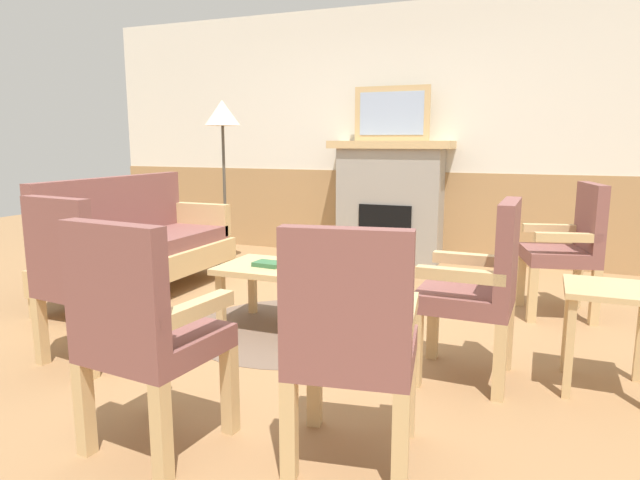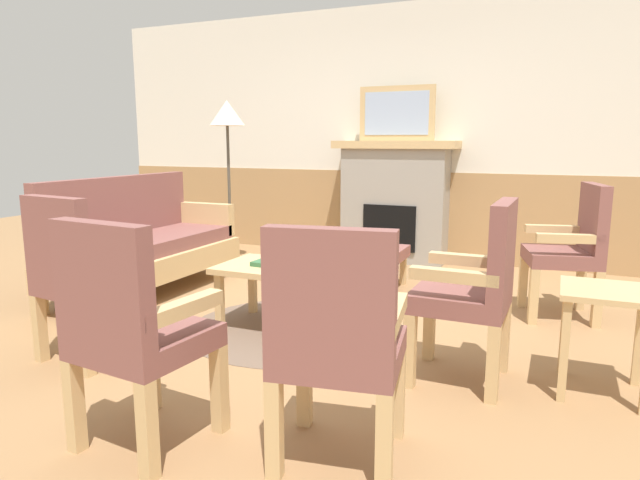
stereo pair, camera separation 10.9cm
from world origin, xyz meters
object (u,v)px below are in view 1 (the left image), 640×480
Objects in this scene: footstool at (380,255)px; side_table at (609,309)px; floor_lamp_by_couch at (223,123)px; couch at (139,247)px; framed_picture at (392,113)px; fireplace at (390,200)px; armchair_front_left at (143,327)px; armchair_corner_left at (351,336)px; armchair_near_fireplace at (480,283)px; armchair_front_center at (81,273)px; coffee_table at (291,275)px; armchair_by_window_left at (570,244)px; book_on_table at (268,264)px.

side_table is (1.66, -1.58, 0.15)m from footstool.
floor_lamp_by_couch is (-1.74, 0.27, 1.17)m from footstool.
framed_picture is at bearing 52.35° from couch.
side_table is at bearing -55.23° from fireplace.
armchair_corner_left is (0.81, 0.21, 0.00)m from armchair_front_left.
armchair_near_fireplace is 2.22m from armchair_front_center.
coffee_table reaches higher than footstool.
armchair_by_window_left is 1.00× the size of armchair_corner_left.
book_on_table reaches higher than footstool.
armchair_by_window_left is at bearing 70.76° from armchair_corner_left.
couch is 1.84× the size of armchair_front_left.
fireplace is 1.33× the size of armchair_front_left.
armchair_front_left is at bearing -89.15° from framed_picture.
armchair_near_fireplace is 1.00× the size of armchair_front_center.
side_table reaches higher than coffee_table.
armchair_front_left is (-1.66, -2.66, 0.00)m from armchair_by_window_left.
framed_picture reaches higher than armchair_near_fireplace.
couch is 3.27× the size of side_table.
couch is at bearing -94.09° from floor_lamp_by_couch.
fireplace is at bearing 75.41° from armchair_front_center.
armchair_front_left is at bearing -122.09° from armchair_by_window_left.
armchair_corner_left is at bearing -35.38° from couch.
armchair_front_left is 1.14m from armchair_front_center.
framed_picture reaches higher than footstool.
armchair_front_left is 0.84m from armchair_corner_left.
framed_picture is 2.88m from couch.
armchair_near_fireplace is 1.00× the size of armchair_front_left.
armchair_corner_left is at bearing -57.07° from coffee_table.
book_on_table is at bearing -94.10° from framed_picture.
coffee_table is at bearing 48.57° from armchair_front_center.
coffee_table is (-0.03, -2.45, -0.27)m from fireplace.
couch reaches higher than book_on_table.
armchair_by_window_left is 3.42m from floor_lamp_by_couch.
armchair_front_left is at bearing -33.45° from armchair_front_center.
armchair_corner_left is (0.65, -2.73, 0.25)m from footstool.
floor_lamp_by_couch reaches higher than coffee_table.
footstool is 2.96m from armchair_front_left.
book_on_table is at bearing -164.52° from coffee_table.
armchair_by_window_left reaches higher than footstool.
armchair_by_window_left is (1.90, 1.09, 0.08)m from book_on_table.
armchair_near_fireplace is at bearing -108.73° from armchair_by_window_left.
couch is 1.62m from coffee_table.
armchair_near_fireplace is 1.09m from armchair_corner_left.
armchair_by_window_left reaches higher than coffee_table.
fireplace reaches higher than armchair_corner_left.
armchair_near_fireplace and armchair_front_center have the same top height.
floor_lamp_by_couch is at bearing 103.68° from armchair_front_center.
fireplace is 6.93× the size of book_on_table.
armchair_front_center reaches higher than coffee_table.
fireplace reaches higher than book_on_table.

